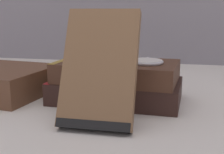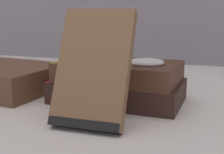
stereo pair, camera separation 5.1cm
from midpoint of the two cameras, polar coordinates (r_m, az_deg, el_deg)
name	(u,v)px [view 1 (the left image)]	position (r m, az deg, el deg)	size (l,w,h in m)	color
ground_plane	(109,102)	(0.55, -3.19, -4.58)	(3.00, 3.00, 0.00)	silver
book_flat_bottom	(114,90)	(0.55, -2.37, -2.47)	(0.23, 0.14, 0.04)	#331E19
book_flat_top	(114,71)	(0.54, -2.31, 1.08)	(0.21, 0.14, 0.03)	#4C2D1E
book_leaning_front	(99,72)	(0.42, -5.80, 0.90)	(0.10, 0.09, 0.16)	brown
pocket_watch	(146,61)	(0.52, 3.43, 2.84)	(0.06, 0.06, 0.01)	silver
reading_glasses	(94,83)	(0.68, -5.53, -1.14)	(0.10, 0.07, 0.00)	#4C3828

